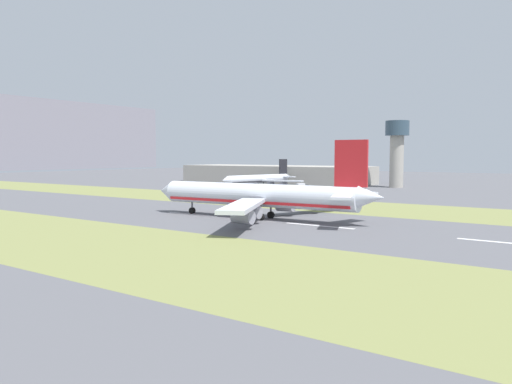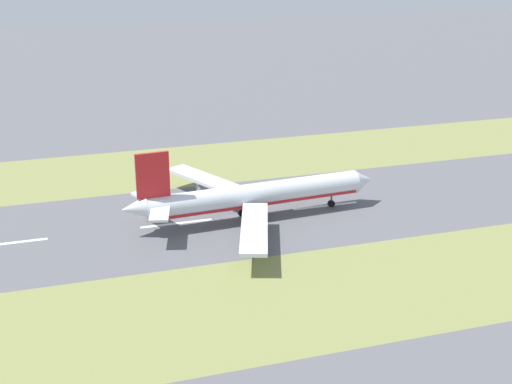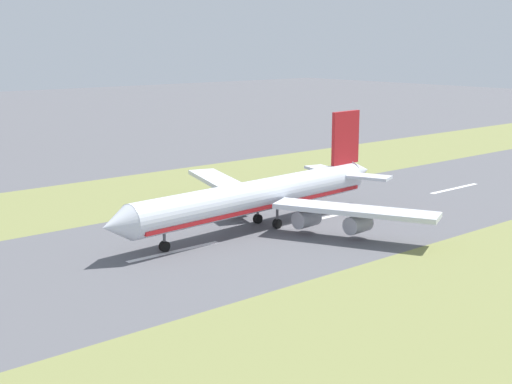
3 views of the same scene
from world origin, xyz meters
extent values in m
plane|color=#56565B|center=(0.00, 0.00, 0.00)|extent=(800.00, 800.00, 0.00)
cube|color=olive|center=(-45.00, 0.00, 0.00)|extent=(40.00, 600.00, 0.01)
cube|color=olive|center=(45.00, 0.00, 0.00)|extent=(40.00, 600.00, 0.01)
cube|color=silver|center=(0.00, -54.24, 0.01)|extent=(1.20, 18.00, 0.01)
cube|color=silver|center=(0.00, -14.24, 0.01)|extent=(1.20, 18.00, 0.01)
cube|color=silver|center=(0.00, 25.76, 0.01)|extent=(1.20, 18.00, 0.01)
cylinder|color=silver|center=(2.47, 5.76, 6.20)|extent=(9.75, 56.28, 6.00)
cone|color=silver|center=(0.42, 36.19, 6.20)|extent=(6.20, 5.38, 5.88)
cone|color=silver|center=(4.55, -25.17, 7.00)|extent=(5.49, 6.33, 5.10)
cube|color=red|center=(2.47, 5.76, 4.55)|extent=(9.30, 54.02, 0.70)
cube|color=silver|center=(-14.51, -2.62, 5.30)|extent=(28.71, 18.04, 0.90)
cube|color=silver|center=(20.41, -0.27, 5.30)|extent=(29.43, 14.74, 0.90)
cylinder|color=#93939E|center=(-6.24, 1.17, 2.85)|extent=(3.52, 5.00, 3.20)
cylinder|color=#93939E|center=(-14.99, -2.93, 2.85)|extent=(3.52, 5.00, 3.20)
cylinder|color=#93939E|center=(11.72, 2.38, 2.85)|extent=(3.52, 5.00, 3.20)
cylinder|color=#93939E|center=(20.93, -0.51, 2.85)|extent=(3.52, 5.00, 3.20)
cube|color=red|center=(4.21, -20.18, 14.70)|extent=(1.34, 8.04, 11.00)
cube|color=silver|center=(-1.27, -20.55, 7.20)|extent=(10.92, 7.81, 0.60)
cube|color=silver|center=(9.70, -19.81, 7.20)|extent=(10.77, 6.71, 0.60)
cylinder|color=#59595E|center=(1.04, 26.99, 2.50)|extent=(0.50, 0.50, 3.20)
cylinder|color=black|center=(1.04, 26.99, 0.90)|extent=(1.02, 1.86, 1.80)
cylinder|color=#59595E|center=(0.08, 2.59, 2.50)|extent=(0.50, 0.50, 3.20)
cylinder|color=black|center=(0.08, 2.59, 0.90)|extent=(1.02, 1.86, 1.80)
cylinder|color=#59595E|center=(5.26, 2.94, 2.50)|extent=(0.50, 0.50, 3.20)
cylinder|color=black|center=(5.26, 2.94, 0.90)|extent=(1.02, 1.86, 1.80)
camera|label=1|loc=(-104.02, -68.94, 16.57)|focal=35.00mm
camera|label=2|loc=(161.83, -44.17, 69.05)|focal=50.00mm
camera|label=3|loc=(-95.51, 89.34, 34.27)|focal=50.00mm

